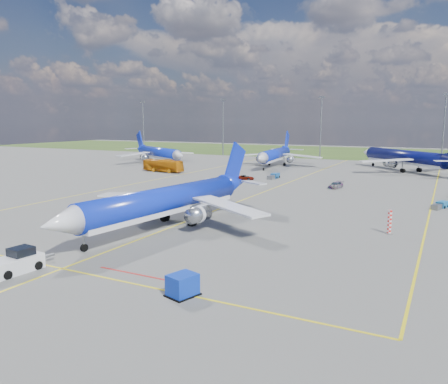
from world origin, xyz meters
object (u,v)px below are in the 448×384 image
at_px(pushback_tug, 17,262).
at_px(service_car_c, 336,185).
at_px(warning_post, 390,222).
at_px(service_car_b, 245,178).
at_px(bg_jet_nnw, 275,166).
at_px(uld_container, 183,285).
at_px(main_airliner, 166,227).
at_px(service_car_a, 194,187).
at_px(apron_bus, 163,166).
at_px(bg_jet_nw, 159,163).
at_px(baggage_tug_w, 440,205).
at_px(bg_jet_n, 404,171).
at_px(baggage_tug_c, 274,176).

xyz_separation_m(pushback_tug, service_car_c, (14.58, 64.68, -0.23)).
bearing_deg(warning_post, pushback_tug, -133.69).
bearing_deg(service_car_c, service_car_b, -176.28).
bearing_deg(bg_jet_nnw, uld_container, -80.20).
height_order(main_airliner, service_car_a, main_airliner).
bearing_deg(service_car_a, bg_jet_nnw, 58.01).
xyz_separation_m(apron_bus, service_car_a, (24.63, -24.53, -0.98)).
bearing_deg(pushback_tug, bg_jet_nw, 123.10).
bearing_deg(baggage_tug_w, bg_jet_nw, 173.65).
xyz_separation_m(uld_container, service_car_b, (-24.19, 65.47, -0.31)).
bearing_deg(warning_post, baggage_tug_w, 75.68).
bearing_deg(service_car_a, service_car_b, 47.70).
distance_m(warning_post, uld_container, 30.80).
bearing_deg(service_car_a, uld_container, -94.58).
xyz_separation_m(bg_jet_n, apron_bus, (-58.89, -32.24, 1.72)).
bearing_deg(bg_jet_n, bg_jet_nw, -33.68).
distance_m(service_car_c, baggage_tug_w, 23.94).
bearing_deg(main_airliner, bg_jet_nnw, 107.52).
bearing_deg(service_car_c, service_car_a, -134.59).
bearing_deg(baggage_tug_c, pushback_tug, -87.67).
bearing_deg(service_car_a, warning_post, -59.21).
distance_m(warning_post, bg_jet_nnw, 81.89).
xyz_separation_m(bg_jet_nnw, uld_container, (29.34, -98.71, 0.88)).
relative_size(uld_container, service_car_c, 0.48).
bearing_deg(bg_jet_n, service_car_c, 32.97).
relative_size(warning_post, bg_jet_nw, 0.08).
bearing_deg(baggage_tug_w, bg_jet_nnw, 152.91).
distance_m(warning_post, service_car_b, 52.17).
distance_m(main_airliner, uld_container, 23.18).
distance_m(service_car_b, baggage_tug_c, 7.59).
bearing_deg(main_airliner, apron_bus, 132.29).
bearing_deg(warning_post, service_car_c, 113.00).
distance_m(bg_jet_nw, bg_jet_nnw, 38.36).
height_order(bg_jet_nw, service_car_c, bg_jet_nw).
distance_m(warning_post, main_airliner, 28.46).
height_order(bg_jet_nw, main_airliner, main_airliner).
xyz_separation_m(apron_bus, service_car_c, (49.19, -8.07, -1.06)).
bearing_deg(baggage_tug_w, uld_container, -90.27).
distance_m(bg_jet_n, pushback_tug, 107.76).
distance_m(pushback_tug, baggage_tug_w, 61.76).
bearing_deg(main_airliner, pushback_tug, -90.02).
distance_m(bg_jet_nnw, service_car_b, 33.64).
xyz_separation_m(main_airliner, uld_container, (14.29, -18.24, 0.88)).
distance_m(pushback_tug, service_car_b, 68.12).
bearing_deg(pushback_tug, service_car_c, 81.97).
bearing_deg(baggage_tug_c, apron_bus, -178.28).
height_order(bg_jet_nnw, pushback_tug, bg_jet_nnw).
height_order(warning_post, apron_bus, apron_bus).
relative_size(apron_bus, baggage_tug_c, 2.38).
bearing_deg(pushback_tug, baggage_tug_c, 96.60).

